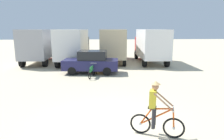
% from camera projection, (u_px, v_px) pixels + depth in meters
% --- Properties ---
extents(ground_plane, '(120.00, 120.00, 0.00)m').
position_uv_depth(ground_plane, '(109.00, 126.00, 7.11)').
color(ground_plane, beige).
extents(box_truck_grey_hauler, '(2.43, 6.76, 3.35)m').
position_uv_depth(box_truck_grey_hauler, '(40.00, 44.00, 19.93)').
color(box_truck_grey_hauler, '#9E9EA3').
rests_on(box_truck_grey_hauler, ground).
extents(box_truck_white_box, '(2.83, 6.90, 3.35)m').
position_uv_depth(box_truck_white_box, '(74.00, 45.00, 19.55)').
color(box_truck_white_box, white).
rests_on(box_truck_white_box, ground).
extents(box_truck_tan_camper, '(3.03, 6.95, 3.35)m').
position_uv_depth(box_truck_tan_camper, '(114.00, 44.00, 20.48)').
color(box_truck_tan_camper, '#CCB78E').
rests_on(box_truck_tan_camper, ground).
extents(box_truck_avon_van, '(2.58, 6.82, 3.35)m').
position_uv_depth(box_truck_avon_van, '(151.00, 44.00, 20.01)').
color(box_truck_avon_van, white).
rests_on(box_truck_avon_van, ground).
extents(sedan_parked, '(4.35, 2.17, 1.76)m').
position_uv_depth(sedan_parked, '(91.00, 62.00, 15.38)').
color(sedan_parked, '#1E1E4C').
rests_on(sedan_parked, ground).
extents(cyclist_orange_shirt, '(1.65, 0.73, 1.82)m').
position_uv_depth(cyclist_orange_shirt, '(155.00, 111.00, 6.30)').
color(cyclist_orange_shirt, black).
rests_on(cyclist_orange_shirt, ground).
extents(bicycle_spare, '(0.55, 1.71, 0.97)m').
position_uv_depth(bicycle_spare, '(92.00, 72.00, 14.15)').
color(bicycle_spare, black).
rests_on(bicycle_spare, ground).
extents(supply_crate, '(0.81, 0.93, 0.60)m').
position_uv_depth(supply_crate, '(100.00, 70.00, 15.40)').
color(supply_crate, olive).
rests_on(supply_crate, ground).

